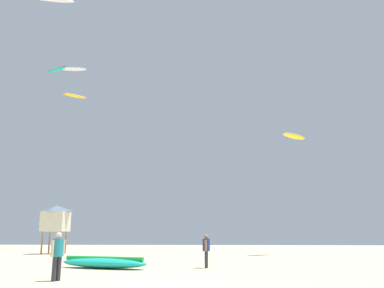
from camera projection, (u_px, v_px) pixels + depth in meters
person_foreground at (58, 252)px, 14.15m from camera, size 0.37×0.48×1.66m
person_midground at (206, 248)px, 19.83m from camera, size 0.36×0.53×1.61m
kite_grounded_near at (103, 263)px, 19.35m from camera, size 4.86×2.72×0.57m
lifeguard_tower at (56, 218)px, 35.53m from camera, size 2.30×2.30×4.15m
kite_aloft_0 at (73, 69)px, 56.74m from camera, size 3.72×1.43×0.37m
kite_aloft_2 at (294, 136)px, 35.11m from camera, size 2.78×2.87×0.32m
kite_aloft_3 at (57, 70)px, 42.52m from camera, size 2.93×2.08×0.52m
kite_aloft_4 at (75, 96)px, 54.70m from camera, size 2.98×2.71×0.37m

